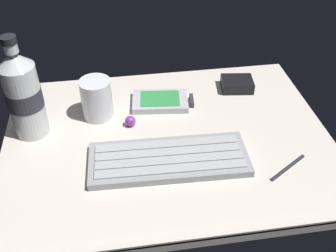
{
  "coord_description": "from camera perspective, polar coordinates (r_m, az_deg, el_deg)",
  "views": [
    {
      "loc": [
        -8.88,
        -58.47,
        51.32
      ],
      "look_at": [
        0.0,
        0.0,
        3.0
      ],
      "focal_mm": 42.48,
      "sensor_mm": 36.0,
      "label": 1
    }
  ],
  "objects": [
    {
      "name": "charger_block",
      "position": [
        0.93,
        9.88,
        5.94
      ],
      "size": [
        7.67,
        6.47,
        2.4
      ],
      "primitive_type": "cube",
      "rotation": [
        0.0,
        0.0,
        -0.13
      ],
      "color": "black",
      "rests_on": "ground_plane"
    },
    {
      "name": "stylus_pen",
      "position": [
        0.75,
        16.82,
        -5.6
      ],
      "size": [
        8.42,
        5.64,
        0.7
      ],
      "primitive_type": "cylinder",
      "rotation": [
        0.0,
        1.57,
        0.56
      ],
      "color": "#26262B",
      "rests_on": "ground_plane"
    },
    {
      "name": "keyboard",
      "position": [
        0.73,
        0.13,
        -4.76
      ],
      "size": [
        29.38,
        12.05,
        1.7
      ],
      "color": "#93969B",
      "rests_on": "ground_plane"
    },
    {
      "name": "juice_cup",
      "position": [
        0.83,
        -10.17,
        3.67
      ],
      "size": [
        6.4,
        6.4,
        8.5
      ],
      "color": "silver",
      "rests_on": "ground_plane"
    },
    {
      "name": "ground_plane",
      "position": [
        0.79,
        0.03,
        -2.35
      ],
      "size": [
        64.0,
        48.0,
        2.8
      ],
      "color": "beige"
    },
    {
      "name": "trackball_mouse",
      "position": [
        0.81,
        -5.44,
        0.7
      ],
      "size": [
        2.2,
        2.2,
        2.2
      ],
      "primitive_type": "sphere",
      "color": "purple",
      "rests_on": "ground_plane"
    },
    {
      "name": "water_bottle",
      "position": [
        0.79,
        -20.02,
        4.3
      ],
      "size": [
        6.73,
        6.73,
        20.8
      ],
      "color": "silver",
      "rests_on": "ground_plane"
    },
    {
      "name": "handheld_device",
      "position": [
        0.87,
        -0.71,
        3.62
      ],
      "size": [
        13.36,
        8.9,
        1.5
      ],
      "color": "#B7BABF",
      "rests_on": "ground_plane"
    }
  ]
}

